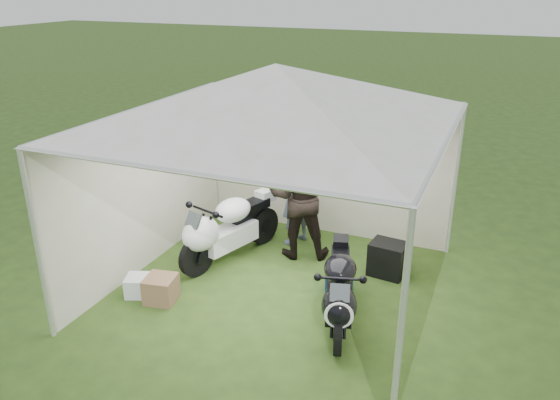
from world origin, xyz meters
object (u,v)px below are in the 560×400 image
Objects in this scene: equipment_box at (388,259)px; canopy_tent at (277,99)px; person_dark_jacket at (300,196)px; motorcycle_black at (339,290)px; person_blue_jacket at (296,195)px; motorcycle_white at (226,227)px; crate_0 at (142,286)px; paddock_stand at (339,281)px; crate_1 at (161,289)px.

canopy_tent is at bearing -144.41° from equipment_box.
equipment_box is (1.38, -0.09, -0.71)m from person_dark_jacket.
person_blue_jacket is (-1.30, 1.90, 0.31)m from motorcycle_black.
equipment_box is (1.30, 0.93, -2.33)m from canopy_tent.
motorcycle_white is 1.47m from crate_0.
canopy_tent reaches higher than paddock_stand.
canopy_tent is at bearing 74.52° from person_dark_jacket.
equipment_box is at bearing 62.86° from motorcycle_black.
motorcycle_black is 2.34m from crate_1.
crate_0 is (-1.31, -2.26, -0.67)m from person_blue_jacket.
motorcycle_white is 3.91× the size of equipment_box.
equipment_box is at bearing 32.14° from crate_0.
paddock_stand is 0.92× the size of crate_0.
canopy_tent reaches higher than person_dark_jacket.
canopy_tent is at bearing -5.12° from motorcycle_white.
motorcycle_white is 1.39m from crate_1.
crate_1 is (-0.27, -1.31, -0.37)m from motorcycle_white.
paddock_stand is at bearing 119.23° from person_dark_jacket.
equipment_box is 1.22× the size of crate_0.
motorcycle_black is at bearing -73.55° from paddock_stand.
crate_0 is (-1.58, -0.88, -2.44)m from canopy_tent.
motorcycle_black is 4.56× the size of crate_1.
person_blue_jacket is at bearing 71.04° from motorcycle_white.
motorcycle_white is 4.75× the size of crate_0.
motorcycle_black is 0.91× the size of person_dark_jacket.
motorcycle_black is 2.65m from crate_0.
person_dark_jacket is 5.02× the size of crate_1.
equipment_box is at bearing 98.68° from person_blue_jacket.
canopy_tent reaches higher than person_blue_jacket.
paddock_stand is 1.69m from person_blue_jacket.
equipment_box reaches higher than paddock_stand.
person_blue_jacket is at bearing 59.96° from crate_0.
motorcycle_white is at bearing 157.27° from canopy_tent.
equipment_box is at bearing 35.59° from canopy_tent.
paddock_stand is (1.79, -0.16, -0.40)m from motorcycle_white.
motorcycle_white is 1.00× the size of person_dark_jacket.
canopy_tent is at bearing 35.51° from crate_1.
paddock_stand is at bearing -126.64° from equipment_box.
paddock_stand is 2.63m from crate_0.
person_dark_jacket is at bearing 53.22° from person_blue_jacket.
motorcycle_black is 4.32× the size of crate_0.
person_blue_jacket is at bearing -81.00° from person_dark_jacket.
crate_0 is (-0.59, -1.29, -0.41)m from motorcycle_white.
person_dark_jacket is 2.38m from crate_1.
person_blue_jacket is 4.23× the size of crate_1.
equipment_box reaches higher than crate_1.
canopy_tent is 2.26m from person_blue_jacket.
motorcycle_white is (-0.99, 0.41, -2.04)m from canopy_tent.
canopy_tent is 1.92m from person_dark_jacket.
canopy_tent is 14.11× the size of crate_0.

